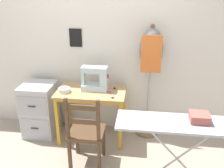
{
  "coord_description": "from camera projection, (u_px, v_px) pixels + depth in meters",
  "views": [
    {
      "loc": [
        0.65,
        -2.65,
        2.05
      ],
      "look_at": [
        0.28,
        0.24,
        0.84
      ],
      "focal_mm": 40.0,
      "sensor_mm": 36.0,
      "label": 1
    }
  ],
  "objects": [
    {
      "name": "wooden_chair",
      "position": [
        86.0,
        133.0,
        2.85
      ],
      "size": [
        0.4,
        0.38,
        0.93
      ],
      "color": "#513823",
      "rests_on": "ground_plane"
    },
    {
      "name": "ironing_board",
      "position": [
        181.0,
        126.0,
        2.36
      ],
      "size": [
        1.23,
        0.36,
        0.82
      ],
      "color": "#ADB2B7",
      "rests_on": "ground_plane"
    },
    {
      "name": "dress_form",
      "position": [
        151.0,
        58.0,
        3.21
      ],
      "size": [
        0.32,
        0.32,
        1.56
      ],
      "color": "#846647",
      "rests_on": "ground_plane"
    },
    {
      "name": "storage_box",
      "position": [
        199.0,
        118.0,
        2.34
      ],
      "size": [
        0.18,
        0.17,
        0.08
      ],
      "color": "#AD564C",
      "rests_on": "ironing_board"
    },
    {
      "name": "ground_plane",
      "position": [
        89.0,
        148.0,
        3.29
      ],
      "size": [
        14.0,
        14.0,
        0.0
      ],
      "primitive_type": "plane",
      "color": "tan"
    },
    {
      "name": "scissors",
      "position": [
        115.0,
        97.0,
        3.08
      ],
      "size": [
        0.11,
        0.14,
        0.01
      ],
      "color": "silver",
      "rests_on": "sewing_table"
    },
    {
      "name": "wall_back",
      "position": [
        95.0,
        43.0,
        3.36
      ],
      "size": [
        10.0,
        0.06,
        2.55
      ],
      "color": "silver",
      "rests_on": "ground_plane"
    },
    {
      "name": "thread_spool_mid_table",
      "position": [
        115.0,
        88.0,
        3.31
      ],
      "size": [
        0.04,
        0.04,
        0.03
      ],
      "color": "black",
      "rests_on": "sewing_table"
    },
    {
      "name": "sewing_machine",
      "position": [
        96.0,
        79.0,
        3.23
      ],
      "size": [
        0.35,
        0.18,
        0.34
      ],
      "color": "silver",
      "rests_on": "sewing_table"
    },
    {
      "name": "fabric_bowl",
      "position": [
        64.0,
        90.0,
        3.21
      ],
      "size": [
        0.15,
        0.15,
        0.06
      ],
      "color": "silver",
      "rests_on": "sewing_table"
    },
    {
      "name": "sewing_table",
      "position": [
        91.0,
        98.0,
        3.29
      ],
      "size": [
        0.9,
        0.54,
        0.72
      ],
      "color": "tan",
      "rests_on": "ground_plane"
    },
    {
      "name": "filing_cabinet",
      "position": [
        40.0,
        109.0,
        3.5
      ],
      "size": [
        0.43,
        0.46,
        0.75
      ],
      "color": "#B7B7BC",
      "rests_on": "ground_plane"
    },
    {
      "name": "thread_spool_near_machine",
      "position": [
        110.0,
        92.0,
        3.18
      ],
      "size": [
        0.03,
        0.03,
        0.04
      ],
      "color": "purple",
      "rests_on": "sewing_table"
    }
  ]
}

